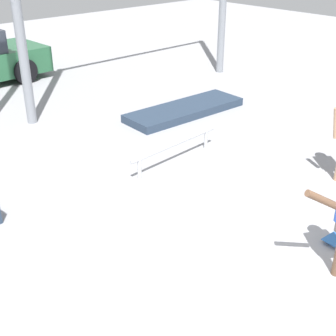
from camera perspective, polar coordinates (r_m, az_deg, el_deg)
ground_plane at (r=5.84m, az=7.83°, el=-12.65°), size 36.00×36.00×0.00m
manual_pad at (r=10.63m, az=2.05°, el=7.10°), size 2.89×1.05×0.17m
grind_rail at (r=8.23m, az=0.85°, el=2.57°), size 2.07×0.18×0.38m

